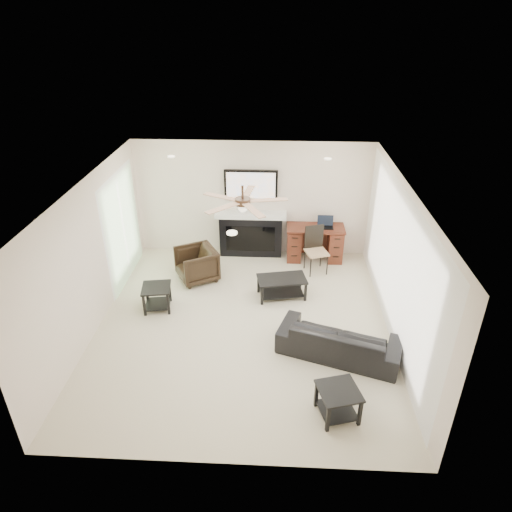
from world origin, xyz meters
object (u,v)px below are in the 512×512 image
object	(u,v)px
sofa	(339,340)
coffee_table	(282,287)
fireplace_unit	(251,215)
armchair	(197,264)
desk	(315,243)

from	to	relation	value
sofa	coffee_table	distance (m)	1.84
coffee_table	fireplace_unit	world-z (taller)	fireplace_unit
coffee_table	fireplace_unit	size ratio (longest dim) A/B	0.47
sofa	fireplace_unit	distance (m)	3.68
fireplace_unit	coffee_table	bearing A→B (deg)	-67.56
armchair	fireplace_unit	bearing A→B (deg)	108.55
sofa	desk	bearing A→B (deg)	-67.70
coffee_table	desk	distance (m)	1.69
armchair	desk	size ratio (longest dim) A/B	0.61
sofa	armchair	bearing A→B (deg)	-20.90
fireplace_unit	desk	size ratio (longest dim) A/B	1.57
armchair	fireplace_unit	size ratio (longest dim) A/B	0.39
coffee_table	desk	xyz separation A→B (m)	(0.70, 1.53, 0.18)
armchair	coffee_table	world-z (taller)	armchair
fireplace_unit	sofa	bearing A→B (deg)	-64.06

